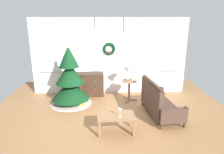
# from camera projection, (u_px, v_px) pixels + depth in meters

# --- Properties ---
(ground_plane) EXTENTS (6.76, 6.76, 0.00)m
(ground_plane) POSITION_uv_depth(u_px,v_px,m) (111.00, 120.00, 5.23)
(ground_plane) COLOR #996B42
(back_wall_with_door) EXTENTS (5.20, 0.19, 2.55)m
(back_wall_with_door) POSITION_uv_depth(u_px,v_px,m) (109.00, 56.00, 6.87)
(back_wall_with_door) COLOR white
(back_wall_with_door) RESTS_ON ground
(christmas_tree) EXTENTS (1.25, 1.25, 1.84)m
(christmas_tree) POSITION_uv_depth(u_px,v_px,m) (70.00, 82.00, 6.07)
(christmas_tree) COLOR #4C331E
(christmas_tree) RESTS_ON ground
(dresser_cabinet) EXTENTS (0.92, 0.47, 0.78)m
(dresser_cabinet) POSITION_uv_depth(u_px,v_px,m) (90.00, 84.00, 6.82)
(dresser_cabinet) COLOR #3D281C
(dresser_cabinet) RESTS_ON ground
(settee_sofa) EXTENTS (0.89, 1.61, 0.96)m
(settee_sofa) POSITION_uv_depth(u_px,v_px,m) (158.00, 102.00, 5.40)
(settee_sofa) COLOR #3D281C
(settee_sofa) RESTS_ON ground
(side_table) EXTENTS (0.50, 0.48, 0.66)m
(side_table) POSITION_uv_depth(u_px,v_px,m) (129.00, 86.00, 6.37)
(side_table) COLOR #8E6642
(side_table) RESTS_ON ground
(table_lamp) EXTENTS (0.28, 0.28, 0.44)m
(table_lamp) POSITION_uv_depth(u_px,v_px,m) (127.00, 71.00, 6.27)
(table_lamp) COLOR silver
(table_lamp) RESTS_ON side_table
(flower_vase) EXTENTS (0.11, 0.10, 0.35)m
(flower_vase) POSITION_uv_depth(u_px,v_px,m) (133.00, 77.00, 6.23)
(flower_vase) COLOR beige
(flower_vase) RESTS_ON side_table
(coffee_table) EXTENTS (0.86, 0.56, 0.42)m
(coffee_table) POSITION_uv_depth(u_px,v_px,m) (116.00, 118.00, 4.62)
(coffee_table) COLOR #8E6642
(coffee_table) RESTS_ON ground
(wine_glass) EXTENTS (0.08, 0.08, 0.20)m
(wine_glass) POSITION_uv_depth(u_px,v_px,m) (120.00, 111.00, 4.49)
(wine_glass) COLOR silver
(wine_glass) RESTS_ON coffee_table
(gift_box) EXTENTS (0.18, 0.16, 0.18)m
(gift_box) POSITION_uv_depth(u_px,v_px,m) (83.00, 103.00, 6.07)
(gift_box) COLOR #D8C64C
(gift_box) RESTS_ON ground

